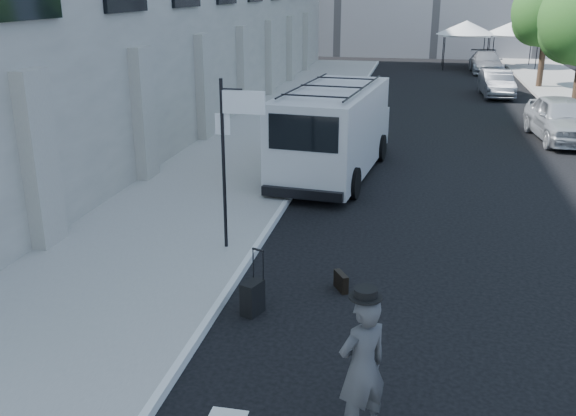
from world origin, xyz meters
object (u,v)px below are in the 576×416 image
at_px(cargo_van, 334,130).
at_px(parked_car_c, 486,62).
at_px(businessman, 362,367).
at_px(suitcase, 253,298).
at_px(parked_car_a, 562,119).
at_px(parked_car_b, 497,83).
at_px(briefcase, 341,282).

distance_m(cargo_van, parked_car_c, 26.76).
relative_size(businessman, suitcase, 1.66).
xyz_separation_m(suitcase, parked_car_a, (7.69, 15.08, 0.50)).
height_order(parked_car_b, parked_car_c, parked_car_c).
bearing_deg(parked_car_c, businessman, -98.19).
distance_m(parked_car_a, parked_car_c, 19.93).
distance_m(parked_car_b, parked_car_c, 9.94).
bearing_deg(cargo_van, parked_car_b, 74.74).
xyz_separation_m(parked_car_a, parked_car_c, (-1.00, 19.90, -0.12)).
distance_m(parked_car_a, parked_car_b, 10.05).
bearing_deg(suitcase, parked_car_a, 83.39).
xyz_separation_m(briefcase, parked_car_a, (6.32, 13.87, 0.63)).
height_order(parked_car_a, parked_car_c, parked_car_a).
relative_size(suitcase, parked_car_b, 0.28).
xyz_separation_m(businessman, parked_car_a, (5.58, 17.82, -0.14)).
height_order(briefcase, parked_car_a, parked_car_a).
xyz_separation_m(cargo_van, parked_car_c, (6.53, 25.94, -0.63)).
height_order(suitcase, cargo_van, cargo_van).
bearing_deg(businessman, parked_car_c, -137.40).
bearing_deg(parked_car_a, cargo_van, -146.66).
bearing_deg(suitcase, parked_car_b, 96.11).
distance_m(cargo_van, parked_car_a, 9.67).
xyz_separation_m(cargo_van, parked_car_a, (7.53, 6.04, -0.52)).
xyz_separation_m(businessman, cargo_van, (-1.95, 11.78, 0.38)).
height_order(cargo_van, parked_car_b, cargo_van).
bearing_deg(cargo_van, parked_car_c, 81.87).
distance_m(cargo_van, parked_car_b, 17.19).
distance_m(suitcase, parked_car_c, 35.61).
relative_size(suitcase, cargo_van, 0.16).
bearing_deg(parked_car_a, parked_car_c, 87.48).
xyz_separation_m(parked_car_b, parked_car_c, (0.30, 9.93, 0.02)).
bearing_deg(briefcase, suitcase, -168.61).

